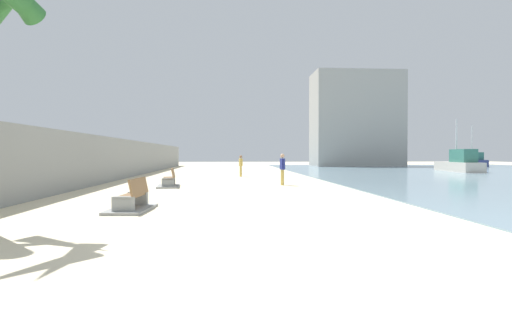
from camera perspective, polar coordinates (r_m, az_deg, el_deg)
name	(u,v)px	position (r m, az deg, el deg)	size (l,w,h in m)	color
ground_plane	(228,180)	(26.28, -3.99, -2.84)	(120.00, 120.00, 0.00)	beige
seawall	(112,159)	(27.26, -19.96, 0.11)	(0.80, 64.00, 2.72)	gray
bench_near	(132,203)	(12.56, -17.33, -5.86)	(1.25, 2.17, 0.98)	gray
bench_far	(169,182)	(20.98, -12.32, -3.15)	(1.29, 2.19, 0.98)	gray
person_walking	(282,167)	(21.66, 3.81, -0.97)	(0.26, 0.51, 1.71)	gold
person_standing	(241,164)	(29.87, -2.20, -0.61)	(0.27, 0.51, 1.61)	gold
boat_far_right	(459,163)	(42.42, 27.10, -0.44)	(2.85, 7.63, 5.03)	beige
boat_mid_bay	(473,161)	(60.62, 28.61, -0.15)	(4.29, 6.74, 5.58)	navy
harbor_building	(356,120)	(57.30, 14.14, 5.62)	(12.00, 6.00, 12.95)	#9E9E99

